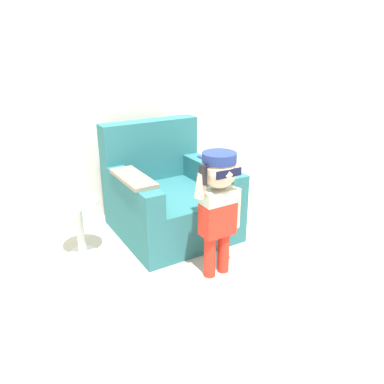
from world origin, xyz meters
The scene contains 5 objects.
ground_plane centered at (0.00, 0.00, 0.00)m, with size 10.00×10.00×0.00m, color beige.
wall_back centered at (0.00, 0.74, 1.30)m, with size 10.00×0.05×2.60m.
armchair centered at (-0.20, 0.09, 0.33)m, with size 0.97×1.02×0.98m.
person_child centered at (-0.23, -0.75, 0.64)m, with size 0.39×0.29×0.96m.
side_table centered at (-1.03, 0.05, 0.30)m, with size 0.34×0.34×0.49m.
Camera 1 is at (-1.65, -2.75, 1.65)m, focal length 35.00 mm.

